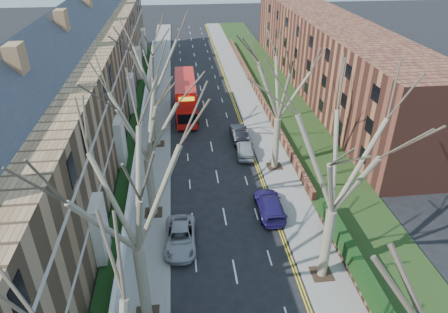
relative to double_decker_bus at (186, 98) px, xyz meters
name	(u,v)px	position (x,y,z in m)	size (l,w,h in m)	color
pavement_left	(158,105)	(-3.65, 3.12, -2.14)	(3.00, 102.00, 0.12)	slate
pavement_right	(248,102)	(8.35, 3.12, -2.14)	(3.00, 102.00, 0.12)	slate
terrace_left	(78,89)	(-11.30, -4.88, 3.33)	(9.70, 78.00, 13.60)	brown
flats_right	(325,54)	(19.81, 7.12, 2.78)	(13.97, 54.00, 10.00)	brown
front_wall_left	(141,129)	(-5.30, -4.88, -1.58)	(0.30, 78.00, 1.00)	white
grass_verge_right	(281,99)	(12.85, 3.12, -2.05)	(6.00, 102.00, 0.06)	#1C3413
tree_left_mid	(129,184)	(-3.35, -29.88, 7.35)	(10.50, 10.50, 14.71)	#706750
tree_left_far	(142,109)	(-3.35, -19.88, 7.04)	(10.15, 10.15, 14.22)	#706750
tree_left_dist	(150,57)	(-3.35, -7.88, 7.36)	(10.50, 10.50, 14.71)	#706750
tree_right_mid	(342,150)	(8.05, -27.88, 7.35)	(10.50, 10.50, 14.71)	#706750
tree_right_far	(281,75)	(8.05, -13.88, 7.04)	(10.15, 10.15, 14.22)	#706750
double_decker_bus	(186,98)	(0.00, 0.00, 0.00)	(2.79, 10.71, 4.48)	red
car_left_far	(180,237)	(-1.25, -23.78, -1.52)	(2.25, 4.88, 1.36)	#99999E
car_right_near	(270,205)	(6.05, -20.74, -1.48)	(2.03, 4.99, 1.45)	navy
car_right_mid	(245,148)	(5.62, -11.05, -1.45)	(1.77, 4.39, 1.50)	#9CA0A5
car_right_far	(239,133)	(5.49, -7.53, -1.45)	(1.60, 4.59, 1.51)	black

